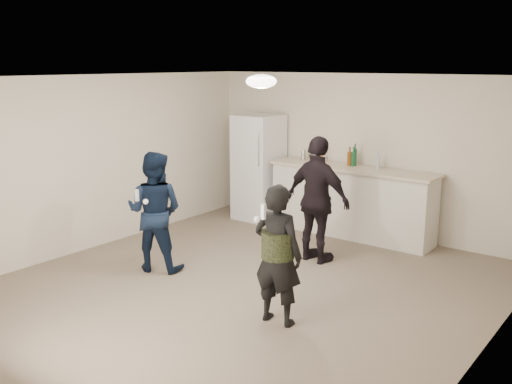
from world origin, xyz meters
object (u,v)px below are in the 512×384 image
Objects in this scene: fridge at (259,167)px; man at (155,211)px; spectator at (318,200)px; shaker at (303,155)px; counter at (351,203)px; woman at (278,255)px.

fridge is 1.15× the size of man.
spectator is at bearing -157.90° from man.
shaker is at bearing 12.21° from fridge.
fridge is (-1.76, -0.07, 0.38)m from counter.
fridge reaches higher than spectator.
woman is 0.86× the size of spectator.
spectator reaches higher than counter.
man is 2.20m from woman.
shaker is 3.81m from woman.
shaker is 0.11× the size of woman.
woman is (2.18, -0.33, -0.04)m from man.
man is 0.91× the size of spectator.
spectator reaches higher than woman.
spectator is (1.52, 1.54, 0.08)m from man.
counter is 1.51× the size of spectator.
shaker is 3.03m from man.
woman is (2.62, -3.14, -0.16)m from fridge.
counter is 1.80m from fridge.
fridge is at bearing -55.26° from woman.
counter is 1.44× the size of fridge.
fridge is at bearing -177.72° from counter.
woman is (1.82, -3.31, -0.43)m from shaker.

